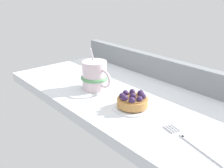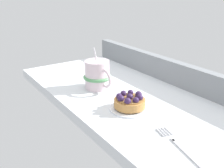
% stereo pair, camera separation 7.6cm
% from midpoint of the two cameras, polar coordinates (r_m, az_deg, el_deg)
% --- Properties ---
extents(ground_plane, '(0.90, 0.39, 0.03)m').
position_cam_midpoint_polar(ground_plane, '(0.79, 7.57, -3.88)').
color(ground_plane, silver).
extents(window_rail_back, '(0.88, 0.03, 0.08)m').
position_cam_midpoint_polar(window_rail_back, '(0.90, 16.38, 2.08)').
color(window_rail_back, gray).
rests_on(window_rail_back, ground_plane).
extents(dessert_plate, '(0.11, 0.11, 0.01)m').
position_cam_midpoint_polar(dessert_plate, '(0.71, 6.86, -5.20)').
color(dessert_plate, silver).
rests_on(dessert_plate, ground_plane).
extents(raspberry_tart, '(0.08, 0.08, 0.04)m').
position_cam_midpoint_polar(raspberry_tart, '(0.70, 6.92, -3.76)').
color(raspberry_tart, '#B77F42').
rests_on(raspberry_tart, dessert_plate).
extents(coffee_mug, '(0.12, 0.09, 0.13)m').
position_cam_midpoint_polar(coffee_mug, '(0.83, -0.50, 1.91)').
color(coffee_mug, silver).
rests_on(coffee_mug, ground_plane).
extents(dessert_fork, '(0.17, 0.06, 0.01)m').
position_cam_midpoint_polar(dessert_fork, '(0.58, 18.33, -12.84)').
color(dessert_fork, '#B7B7BC').
rests_on(dessert_fork, ground_plane).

